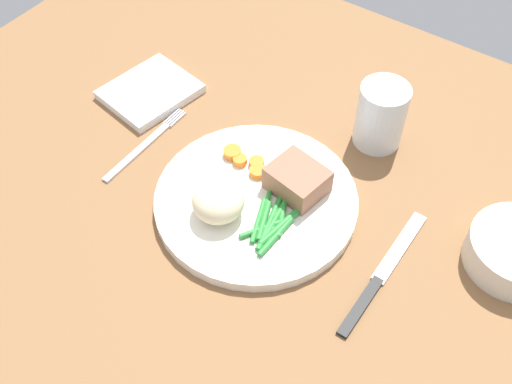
{
  "coord_description": "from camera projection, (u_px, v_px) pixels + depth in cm",
  "views": [
    {
      "loc": [
        26.16,
        -43.03,
        66.13
      ],
      "look_at": [
        -2.57,
        -1.81,
        4.6
      ],
      "focal_mm": 43.65,
      "sensor_mm": 36.0,
      "label": 1
    }
  ],
  "objects": [
    {
      "name": "dinner_plate",
      "position": [
        256.0,
        201.0,
        0.81
      ],
      "size": [
        26.41,
        26.41,
        1.6
      ],
      "primitive_type": "cylinder",
      "color": "white",
      "rests_on": "dining_table"
    },
    {
      "name": "water_glass",
      "position": [
        380.0,
        119.0,
        0.86
      ],
      "size": [
        6.84,
        6.84,
        9.47
      ],
      "color": "silver",
      "rests_on": "dining_table"
    },
    {
      "name": "napkin",
      "position": [
        150.0,
        92.0,
        0.94
      ],
      "size": [
        13.03,
        14.59,
        1.35
      ],
      "primitive_type": "cube",
      "rotation": [
        0.0,
        0.0,
        -0.17
      ],
      "color": "white",
      "rests_on": "dining_table"
    },
    {
      "name": "mashed_potatoes",
      "position": [
        218.0,
        201.0,
        0.77
      ],
      "size": [
        6.54,
        6.58,
        4.59
      ],
      "primitive_type": "ellipsoid",
      "color": "beige",
      "rests_on": "dinner_plate"
    },
    {
      "name": "knife",
      "position": [
        382.0,
        275.0,
        0.74
      ],
      "size": [
        1.7,
        20.5,
        0.64
      ],
      "rotation": [
        0.0,
        0.0,
        0.01
      ],
      "color": "black",
      "rests_on": "dining_table"
    },
    {
      "name": "carrot_slices",
      "position": [
        245.0,
        161.0,
        0.83
      ],
      "size": [
        7.15,
        3.33,
        1.05
      ],
      "color": "orange",
      "rests_on": "dinner_plate"
    },
    {
      "name": "meat_portion",
      "position": [
        297.0,
        180.0,
        0.8
      ],
      "size": [
        7.91,
        7.04,
        3.59
      ],
      "primitive_type": "cube",
      "rotation": [
        0.0,
        0.0,
        -0.17
      ],
      "color": "#936047",
      "rests_on": "dinner_plate"
    },
    {
      "name": "fork",
      "position": [
        145.0,
        145.0,
        0.88
      ],
      "size": [
        1.44,
        16.6,
        0.4
      ],
      "rotation": [
        0.0,
        0.0,
        -0.07
      ],
      "color": "silver",
      "rests_on": "dining_table"
    },
    {
      "name": "green_beans",
      "position": [
        271.0,
        224.0,
        0.77
      ],
      "size": [
        5.67,
        9.32,
        0.87
      ],
      "color": "#2D8C38",
      "rests_on": "dinner_plate"
    },
    {
      "name": "dining_table",
      "position": [
        280.0,
        209.0,
        0.82
      ],
      "size": [
        120.0,
        90.0,
        2.0
      ],
      "color": "brown",
      "rests_on": "ground"
    }
  ]
}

